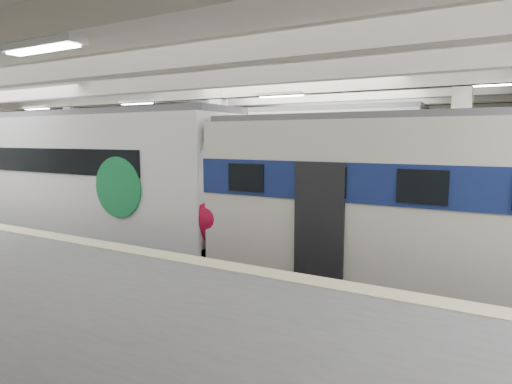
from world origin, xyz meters
The scene contains 4 objects.
station_hall centered at (0.00, -1.74, 3.24)m, with size 36.00×24.00×5.75m.
modern_emu centered at (-5.78, 0.00, 2.21)m, with size 13.98×2.89×4.50m.
older_rer centered at (5.64, 0.00, 2.19)m, with size 12.50×2.76×4.17m.
far_train centered at (-3.81, 5.50, 2.46)m, with size 15.14×3.49×4.76m.
Camera 1 is at (5.84, -10.10, 3.61)m, focal length 30.00 mm.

